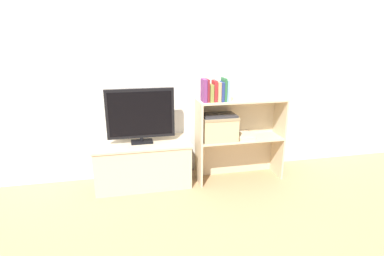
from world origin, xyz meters
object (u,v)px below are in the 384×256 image
Objects in this scene: book_skyblue at (226,90)px; storage_basket_left at (219,127)px; book_navy at (221,91)px; book_maroon at (207,90)px; baby_monitor at (278,93)px; tv at (141,115)px; book_olive at (210,93)px; book_forest at (224,89)px; book_crimson at (214,91)px; book_tan at (218,91)px; laptop at (219,115)px; tv_stand at (143,163)px; book_ivory at (228,90)px; book_plum at (204,90)px; magazine_stack at (244,136)px.

book_skyblue reaches higher than storage_basket_left.
book_maroon is at bearing 180.00° from book_navy.
book_maroon reaches higher than baby_monitor.
tv is 0.73m from book_olive.
book_forest is at bearing -0.00° from book_olive.
book_skyblue is 0.58× the size of storage_basket_left.
book_maroon reaches higher than book_olive.
book_skyblue is (0.20, 0.00, -0.01)m from book_maroon.
book_skyblue is 0.60m from baby_monitor.
book_olive is 0.11m from book_navy.
book_crimson is (0.07, 0.00, -0.01)m from book_maroon.
book_olive is 0.39m from storage_basket_left.
laptop is at bearing 44.98° from book_tan.
storage_basket_left is at bearing -6.21° from tv_stand.
book_tan is at bearing -8.47° from tv.
book_ivory is (0.02, 0.00, -0.00)m from book_skyblue.
book_ivory is (0.25, 0.00, -0.01)m from book_plum.
book_crimson reaches higher than book_tan.
book_crimson is 0.82× the size of magazine_stack.
book_plum is 0.88× the size of magazine_stack.
book_navy is at bearing -173.35° from magazine_stack.
laptop is at bearing -6.21° from tv_stand.
book_navy is at bearing -8.22° from tv_stand.
book_tan is (0.77, -0.11, 0.23)m from tv.
storage_basket_left is (0.06, 0.03, -0.39)m from book_crimson.
book_navy is at bearing -79.87° from laptop.
book_tan reaches higher than magazine_stack.
book_maroon reaches higher than tv_stand.
book_forest is at bearing -0.00° from book_plum.
tv is 3.03× the size of book_plum.
tv_stand is 1.44× the size of tv.
book_forest is (0.21, -0.00, 0.00)m from book_plum.
book_olive reaches higher than storage_basket_left.
book_crimson is at bearing -155.49° from laptop.
laptop is at bearing 15.61° from book_olive.
book_navy is 0.58m from magazine_stack.
laptop is 0.38m from magazine_stack.
book_tan is 0.09m from book_skyblue.
book_ivory is (0.19, 0.00, 0.02)m from book_olive.
book_crimson is (0.04, 0.00, 0.02)m from book_olive.
book_crimson is at bearing 180.00° from book_skyblue.
book_tan is (0.11, 0.00, -0.01)m from book_maroon.
book_plum reaches higher than book_olive.
tv_stand is 7.47× the size of baby_monitor.
book_crimson is at bearing -8.87° from tv.
book_navy is 1.47× the size of baby_monitor.
book_skyblue reaches higher than baby_monitor.
storage_basket_left is (-0.65, -0.02, -0.34)m from baby_monitor.
book_maroon is 0.61× the size of storage_basket_left.
book_maroon is at bearing -9.85° from tv.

